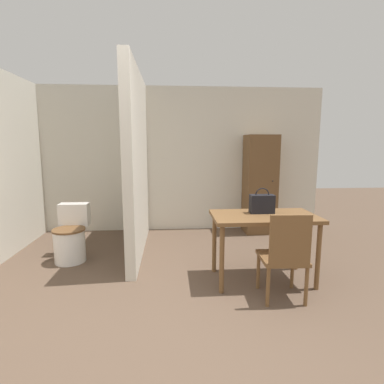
{
  "coord_description": "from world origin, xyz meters",
  "views": [
    {
      "loc": [
        0.0,
        -2.0,
        1.52
      ],
      "look_at": [
        0.26,
        1.57,
        0.95
      ],
      "focal_mm": 28.0,
      "sensor_mm": 36.0,
      "label": 1
    }
  ],
  "objects": [
    {
      "name": "wooden_cabinet",
      "position": [
        1.54,
        3.02,
        0.84
      ],
      "size": [
        0.51,
        0.49,
        1.68
      ],
      "color": "brown",
      "rests_on": "ground_plane"
    },
    {
      "name": "ground_plane",
      "position": [
        0.0,
        0.0,
        0.0
      ],
      "size": [
        16.0,
        16.0,
        0.0
      ],
      "primitive_type": "plane",
      "color": "brown"
    },
    {
      "name": "partition_wall",
      "position": [
        -0.46,
        2.24,
        1.25
      ],
      "size": [
        0.12,
        2.07,
        2.5
      ],
      "color": "beige",
      "rests_on": "ground_plane"
    },
    {
      "name": "handbag",
      "position": [
        1.03,
        1.23,
        0.87
      ],
      "size": [
        0.27,
        0.13,
        0.29
      ],
      "color": "black",
      "rests_on": "dining_table"
    },
    {
      "name": "toilet",
      "position": [
        -1.32,
        1.91,
        0.31
      ],
      "size": [
        0.41,
        0.56,
        0.72
      ],
      "color": "white",
      "rests_on": "ground_plane"
    },
    {
      "name": "wooden_chair",
      "position": [
        1.09,
        0.67,
        0.47
      ],
      "size": [
        0.44,
        0.44,
        0.89
      ],
      "rotation": [
        0.0,
        0.0,
        -0.04
      ],
      "color": "brown",
      "rests_on": "ground_plane"
    },
    {
      "name": "wall_back",
      "position": [
        0.0,
        3.33,
        1.25
      ],
      "size": [
        5.36,
        0.12,
        2.5
      ],
      "color": "beige",
      "rests_on": "ground_plane"
    },
    {
      "name": "dining_table",
      "position": [
        1.03,
        1.14,
        0.66
      ],
      "size": [
        1.14,
        0.64,
        0.76
      ],
      "color": "brown",
      "rests_on": "ground_plane"
    }
  ]
}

